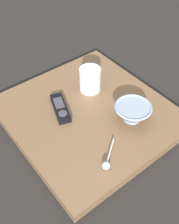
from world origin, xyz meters
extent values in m
plane|color=black|center=(0.00, 0.00, 0.00)|extent=(6.00, 6.00, 0.00)
cube|color=brown|center=(0.00, 0.00, 0.02)|extent=(0.59, 0.62, 0.04)
cylinder|color=#8C9EAD|center=(-0.11, 0.14, 0.04)|extent=(0.07, 0.07, 0.01)
cone|color=#8C9EAD|center=(-0.11, 0.14, 0.08)|extent=(0.14, 0.14, 0.05)
torus|color=#8C9EAD|center=(-0.11, 0.14, 0.10)|extent=(0.14, 0.14, 0.01)
cylinder|color=white|center=(-0.09, -0.10, 0.09)|extent=(0.09, 0.09, 0.10)
cylinder|color=silver|center=(0.07, 0.21, 0.05)|extent=(0.09, 0.07, 0.01)
sphere|color=silver|center=(0.12, 0.24, 0.05)|extent=(0.03, 0.03, 0.03)
cube|color=black|center=(0.08, -0.07, 0.05)|extent=(0.10, 0.16, 0.02)
cylinder|color=#3A3A42|center=(0.10, -0.03, 0.06)|extent=(0.03, 0.03, 0.00)
cube|color=#3A3A42|center=(0.08, -0.09, 0.06)|extent=(0.05, 0.07, 0.00)
camera|label=1|loc=(0.46, 0.59, 0.80)|focal=42.99mm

